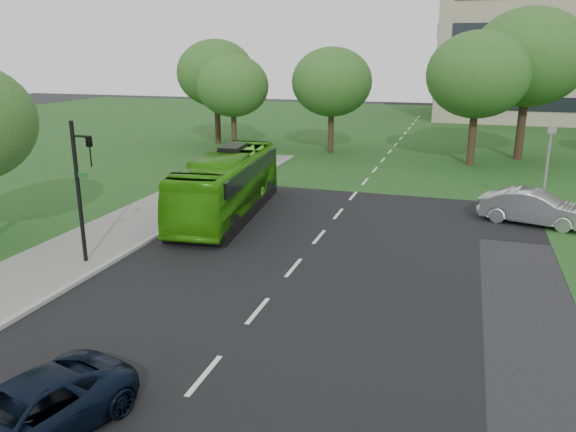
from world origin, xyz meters
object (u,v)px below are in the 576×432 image
object	(u,v)px
tree_park_a	(233,86)
tree_park_b	(332,82)
tree_park_d	(529,58)
camera_pole	(548,160)
bus	(227,184)
suv	(24,416)
sedan	(534,208)
tree_park_f	(216,73)
tree_park_c	(478,75)
traffic_light	(81,183)

from	to	relation	value
tree_park_a	tree_park_b	bearing A→B (deg)	10.29
tree_park_d	camera_pole	distance (m)	17.82
bus	camera_pole	world-z (taller)	camera_pole
suv	camera_pole	xyz separation A→B (m)	(12.50, 21.96, 2.32)
tree_park_b	sedan	bearing A→B (deg)	-49.96
bus	tree_park_d	bearing A→B (deg)	47.55
tree_park_a	tree_park_b	distance (m)	8.25
tree_park_f	suv	world-z (taller)	tree_park_f
sedan	suv	xyz separation A→B (m)	(-11.99, -20.71, -0.16)
tree_park_b	bus	bearing A→B (deg)	-92.24
tree_park_a	tree_park_c	xyz separation A→B (m)	(19.32, -0.73, 1.15)
bus	tree_park_c	bearing A→B (deg)	49.47
sedan	traffic_light	size ratio (longest dim) A/B	0.89
bus	suv	xyz separation A→B (m)	(3.00, -17.86, -0.92)
tree_park_f	traffic_light	bearing A→B (deg)	-75.16
suv	tree_park_b	bearing A→B (deg)	108.84
bus	camera_pole	bearing A→B (deg)	8.59
tree_park_f	bus	distance (m)	24.25
tree_park_a	bus	world-z (taller)	tree_park_a
traffic_light	camera_pole	size ratio (longest dim) A/B	1.22
tree_park_d	tree_park_f	xyz separation A→B (m)	(-25.85, 0.16, -1.43)
tree_park_d	tree_park_c	bearing A→B (deg)	-134.11
tree_park_d	traffic_light	xyz separation A→B (m)	(-17.95, -29.67, -4.39)
bus	traffic_light	world-z (taller)	traffic_light
tree_park_b	traffic_light	distance (m)	28.44
tree_park_b	tree_park_f	world-z (taller)	tree_park_f
tree_park_d	bus	world-z (taller)	tree_park_d
bus	tree_park_b	bearing A→B (deg)	81.52
tree_park_a	suv	xyz separation A→B (m)	(10.34, -36.17, -4.74)
tree_park_b	tree_park_f	bearing A→B (deg)	171.41
tree_park_b	sedan	world-z (taller)	tree_park_b
camera_pole	tree_park_c	bearing A→B (deg)	113.62
traffic_light	tree_park_d	bearing A→B (deg)	77.80
suv	tree_park_a	bearing A→B (deg)	121.41
bus	suv	size ratio (longest dim) A/B	2.35
tree_park_d	bus	xyz separation A→B (m)	(-15.58, -21.29, -6.14)
tree_park_b	camera_pole	bearing A→B (deg)	-46.79
tree_park_b	bus	xyz separation A→B (m)	(-0.77, -19.78, -4.19)
suv	tree_park_d	bearing A→B (deg)	87.64
sedan	tree_park_f	bearing A→B (deg)	68.10
tree_park_b	traffic_light	bearing A→B (deg)	-96.36
tree_park_b	traffic_light	world-z (taller)	tree_park_b
suv	tree_park_f	bearing A→B (deg)	124.11
tree_park_a	tree_park_b	world-z (taller)	tree_park_b
tree_park_c	suv	bearing A→B (deg)	-104.23
tree_park_c	bus	distance (m)	21.85
tree_park_a	camera_pole	xyz separation A→B (m)	(22.84, -14.21, -2.42)
sedan	traffic_light	bearing A→B (deg)	137.37
bus	sedan	world-z (taller)	bus
suv	camera_pole	distance (m)	25.38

